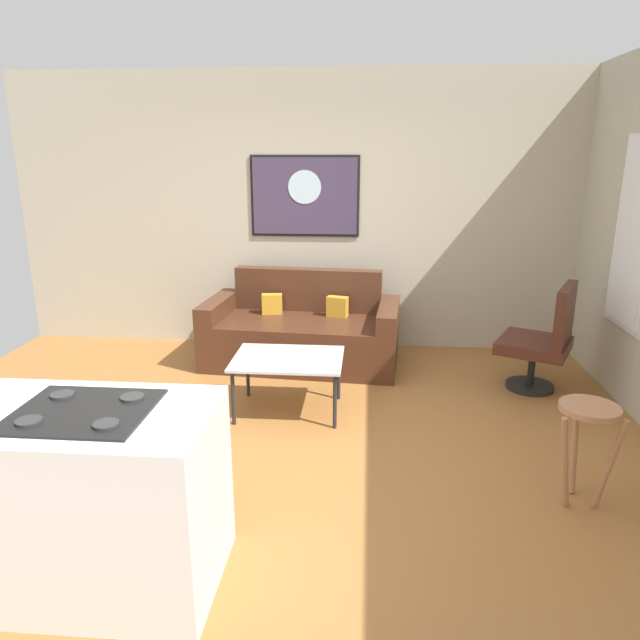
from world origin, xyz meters
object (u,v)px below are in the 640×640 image
couch (302,333)px  wall_painting (305,196)px  armchair (544,339)px  coffee_table (288,362)px  bar_stool (587,427)px

couch → wall_painting: size_ratio=1.73×
armchair → couch: bearing=166.0°
coffee_table → bar_stool: bar_stool is taller
armchair → bar_stool: bearing=-98.1°
couch → bar_stool: 2.96m
couch → armchair: armchair is taller
bar_stool → wall_painting: bearing=124.3°
coffee_table → wall_painting: size_ratio=0.77×
coffee_table → bar_stool: size_ratio=1.38×
couch → wall_painting: (-0.03, 0.57, 1.28)m
couch → armchair: 2.22m
couch → coffee_table: (0.02, -1.14, 0.12)m
coffee_table → bar_stool: 2.19m
coffee_table → couch: bearing=90.9°
bar_stool → wall_painting: size_ratio=0.56×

